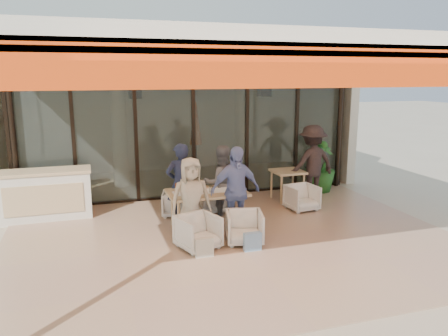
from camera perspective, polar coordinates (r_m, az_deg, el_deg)
The scene contains 21 objects.
ground at distance 7.99m, azimuth 1.28°, elevation -9.44°, with size 70.00×70.00×0.00m, color #C6B293.
terrace_floor at distance 7.99m, azimuth 1.28°, elevation -9.40°, with size 8.00×6.00×0.01m, color tan.
terrace_structure at distance 7.19m, azimuth 2.10°, elevation 14.62°, with size 8.00×6.00×3.40m.
glass_storefront at distance 10.40m, azimuth -4.02°, elevation 4.69°, with size 8.08×0.10×3.20m.
interior_block at distance 12.60m, azimuth -6.53°, elevation 8.80°, with size 9.05×3.62×3.52m.
host_counter at distance 9.68m, azimuth -22.33°, elevation -3.21°, with size 1.85×0.65×1.04m.
dining_table at distance 8.39m, azimuth -2.28°, elevation -3.44°, with size 1.50×0.90×0.93m.
chair_far_left at distance 9.30m, azimuth -6.27°, elevation -4.48°, with size 0.57×0.53×0.59m, color white.
chair_far_right at distance 9.48m, azimuth -1.28°, elevation -4.05°, with size 0.58×0.54×0.59m, color white.
chair_near_left at distance 7.52m, azimuth -3.40°, elevation -8.17°, with size 0.64×0.60×0.66m, color white.
chair_near_right at distance 7.76m, azimuth 2.68°, elevation -7.58°, with size 0.63×0.59×0.64m, color white.
diner_navy at distance 8.69m, azimuth -5.70°, elevation -2.08°, with size 0.59×0.39×1.63m, color #181F34.
diner_grey at distance 8.90m, azimuth -0.40°, elevation -1.95°, with size 0.75×0.59×1.55m, color slate.
diner_cream at distance 7.85m, azimuth -4.33°, elevation -4.04°, with size 0.74×0.48×1.51m, color beige.
diner_periwinkle at distance 8.05m, azimuth 1.49°, elevation -3.01°, with size 0.98×0.41×1.67m, color #7C8CCF.
tote_bag_cream at distance 7.22m, azimuth -2.59°, elevation -10.41°, with size 0.30×0.10×0.34m, color silver.
tote_bag_blue at distance 7.46m, azimuth 3.74°, elevation -9.65°, with size 0.30×0.10×0.34m, color #99BFD8.
side_table at distance 10.32m, azimuth 8.30°, elevation -0.90°, with size 0.70×0.70×0.74m.
side_chair at distance 9.75m, azimuth 10.16°, elevation -3.69°, with size 0.61×0.57×0.63m, color white.
standing_woman at distance 10.50m, azimuth 11.43°, elevation 0.67°, with size 1.16×0.67×1.80m, color black.
potted_palm at distance 11.30m, azimuth 12.43°, elevation 0.41°, with size 0.79×0.79×1.40m, color #1E5919.
Camera 1 is at (-2.40, -7.04, 2.92)m, focal length 35.00 mm.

